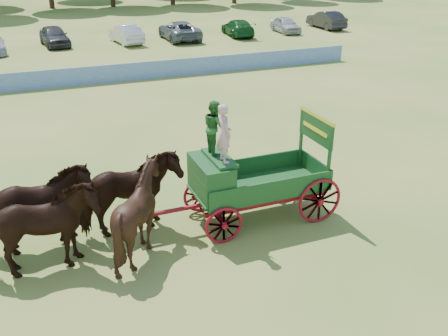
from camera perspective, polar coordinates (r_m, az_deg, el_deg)
ground at (r=15.99m, az=13.52°, el=-4.47°), size 160.00×160.00×0.00m
horse_lead_left at (r=12.88m, az=-20.22°, el=-6.79°), size 2.88×1.40×2.39m
horse_lead_right at (r=13.85m, az=-20.49°, el=-4.56°), size 2.93×1.53×2.39m
horse_wheel_left at (r=13.06m, az=-9.72°, el=-5.06°), size 2.52×2.34×2.39m
horse_wheel_right at (r=14.01m, az=-10.73°, el=-2.99°), size 2.93×1.54×2.39m
farm_dray at (r=14.14m, az=1.38°, el=-0.35°), size 5.99×2.00×3.75m
sponsor_banner at (r=30.99m, az=-7.41°, el=11.12°), size 26.00×0.08×1.05m
parked_cars at (r=41.98m, az=-16.70°, el=14.14°), size 46.79×6.92×1.61m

